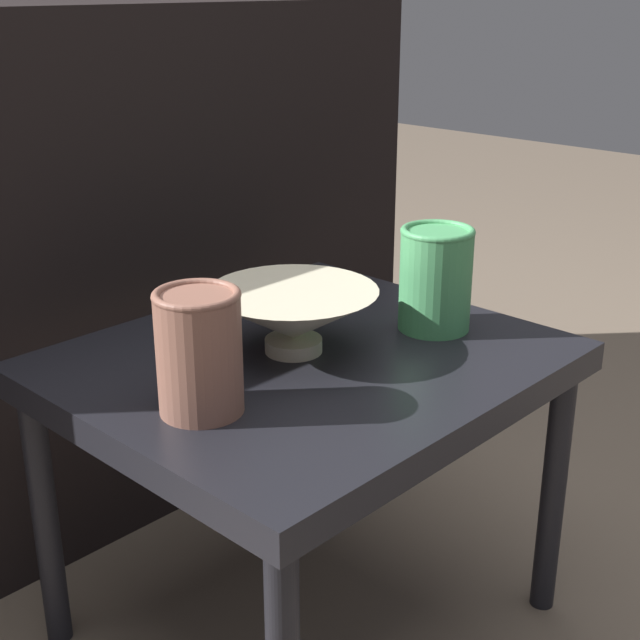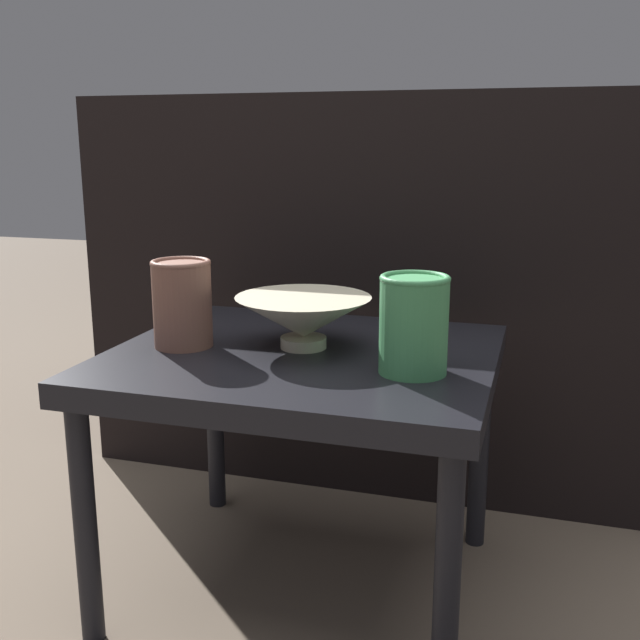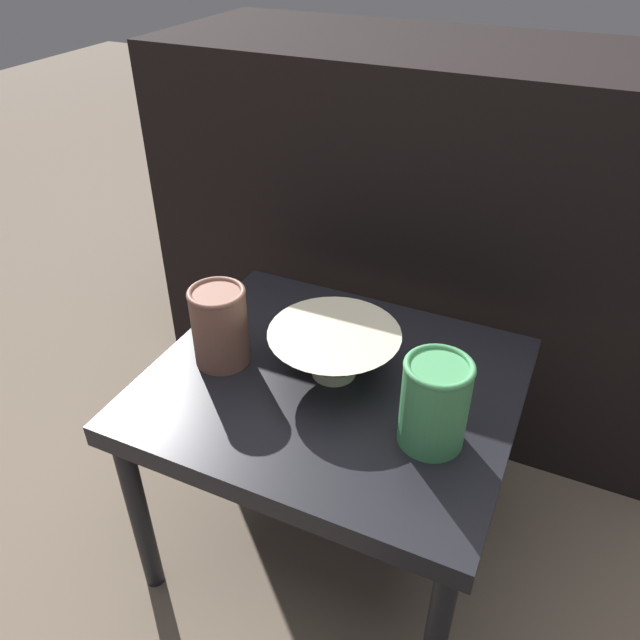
# 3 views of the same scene
# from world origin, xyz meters

# --- Properties ---
(ground_plane) EXTENTS (8.00, 8.00, 0.00)m
(ground_plane) POSITION_xyz_m (0.00, 0.00, 0.00)
(ground_plane) COLOR #6B5B4C
(table) EXTENTS (0.63, 0.55, 0.44)m
(table) POSITION_xyz_m (0.00, 0.00, 0.39)
(table) COLOR black
(table) RESTS_ON ground_plane
(couch_backdrop) EXTENTS (1.32, 0.50, 0.87)m
(couch_backdrop) POSITION_xyz_m (0.00, 0.63, 0.44)
(couch_backdrop) COLOR black
(couch_backdrop) RESTS_ON ground_plane
(bowl) EXTENTS (0.23, 0.23, 0.09)m
(bowl) POSITION_xyz_m (-0.01, 0.02, 0.49)
(bowl) COLOR beige
(bowl) RESTS_ON table
(vase_textured_left) EXTENTS (0.10, 0.10, 0.15)m
(vase_textured_left) POSITION_xyz_m (-0.20, -0.03, 0.51)
(vase_textured_left) COLOR brown
(vase_textured_left) RESTS_ON table
(vase_colorful_right) EXTENTS (0.10, 0.10, 0.15)m
(vase_colorful_right) POSITION_xyz_m (0.19, -0.07, 0.51)
(vase_colorful_right) COLOR #47995B
(vase_colorful_right) RESTS_ON table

